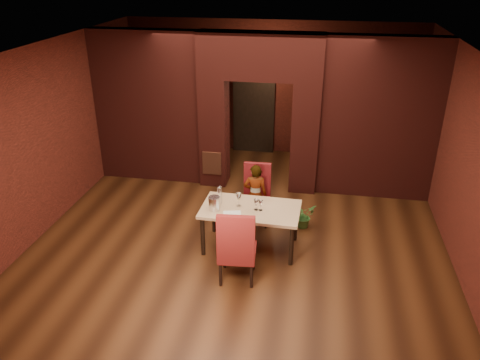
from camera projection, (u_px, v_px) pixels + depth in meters
The scene contains 25 objects.
floor at pixel (242, 232), 8.40m from camera, with size 8.00×8.00×0.00m, color #442311.
ceiling at pixel (243, 50), 7.03m from camera, with size 7.00×8.00×0.04m, color silver.
wall_back at pixel (271, 89), 11.27m from camera, with size 7.00×0.04×3.20m, color maroon.
wall_front at pixel (166, 313), 4.16m from camera, with size 7.00×0.04×3.20m, color maroon.
wall_left at pixel (48, 137), 8.27m from camera, with size 0.04×8.00×3.20m, color maroon.
wall_right at pixel (467, 164), 7.16m from camera, with size 0.04×8.00×3.20m, color maroon.
pillar_left at pixel (214, 132), 9.84m from camera, with size 0.55×0.55×2.30m, color maroon.
pillar_right at pixel (305, 137), 9.54m from camera, with size 0.55×0.55×2.30m, color maroon.
lintel at pixel (260, 56), 9.00m from camera, with size 2.45×0.55×0.90m, color maroon.
wing_wall_left at pixel (149, 108), 9.87m from camera, with size 2.27×0.35×3.20m, color maroon.
wing_wall_right at pixel (379, 120), 9.12m from camera, with size 2.27×0.35×3.20m, color maroon.
vent_panel at pixel (212, 163), 9.83m from camera, with size 0.40×0.03×0.50m, color #9D4A2D.
rear_door at pixel (254, 111), 11.52m from camera, with size 0.90×0.08×2.10m, color black.
rear_door_frame at pixel (254, 111), 11.48m from camera, with size 1.02×0.04×2.22m, color black.
dining_table at pixel (250, 228), 7.82m from camera, with size 1.61×0.91×0.75m, color tan.
chair_far at pixel (256, 195), 8.52m from camera, with size 0.50×0.50×1.10m, color maroon.
chair_near at pixel (237, 244), 6.97m from camera, with size 0.55×0.55×1.21m, color maroon.
person_seated at pixel (255, 195), 8.46m from camera, with size 0.43×0.28×1.17m, color white.
wine_glass_a at pixel (239, 200), 7.67m from camera, with size 0.09×0.09×0.23m, color silver, non-canonical shape.
wine_glass_b at pixel (256, 205), 7.56m from camera, with size 0.08×0.08×0.19m, color white, non-canonical shape.
wine_glass_c at pixel (261, 205), 7.55m from camera, with size 0.08×0.08×0.18m, color white, non-canonical shape.
tasting_sheet at pixel (232, 214), 7.48m from camera, with size 0.28×0.21×0.00m, color silver.
wine_bucket at pixel (214, 203), 7.56m from camera, with size 0.19×0.19×0.23m, color silver.
water_bottle at pixel (220, 195), 7.73m from camera, with size 0.08×0.08×0.32m, color white.
potted_plant at pixel (304, 216), 8.49m from camera, with size 0.40×0.35×0.45m, color #3C7130.
Camera 1 is at (1.22, -7.08, 4.46)m, focal length 35.00 mm.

